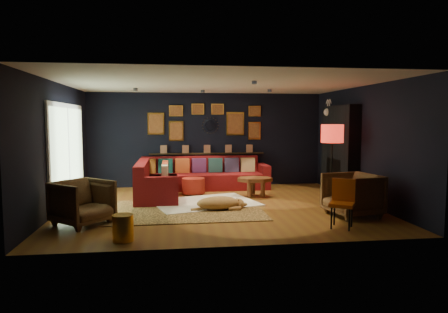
{
  "coord_description": "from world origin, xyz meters",
  "views": [
    {
      "loc": [
        -0.99,
        -8.37,
        1.83
      ],
      "look_at": [
        0.16,
        0.3,
        1.05
      ],
      "focal_mm": 32.0,
      "sensor_mm": 36.0,
      "label": 1
    }
  ],
  "objects": [
    {
      "name": "room_walls",
      "position": [
        0.0,
        0.0,
        1.59
      ],
      "size": [
        6.5,
        6.5,
        6.5
      ],
      "color": "black",
      "rests_on": "ground"
    },
    {
      "name": "leopard_rug",
      "position": [
        -0.7,
        -0.3,
        0.01
      ],
      "size": [
        3.1,
        2.22,
        0.02
      ],
      "primitive_type": "cube",
      "rotation": [
        0.0,
        0.0,
        0.0
      ],
      "color": "tan",
      "rests_on": "ground"
    },
    {
      "name": "sliding_door",
      "position": [
        -3.22,
        0.6,
        1.1
      ],
      "size": [
        0.06,
        2.8,
        2.2
      ],
      "color": "white",
      "rests_on": "ground"
    },
    {
      "name": "fireplace",
      "position": [
        3.09,
        0.9,
        1.02
      ],
      "size": [
        0.31,
        1.6,
        2.2
      ],
      "color": "black",
      "rests_on": "ground"
    },
    {
      "name": "shag_rug",
      "position": [
        -0.27,
        0.33,
        0.01
      ],
      "size": [
        2.54,
        2.13,
        0.03
      ],
      "primitive_type": "cube",
      "rotation": [
        0.0,
        0.0,
        0.28
      ],
      "color": "white",
      "rests_on": "ground"
    },
    {
      "name": "gallery_wall",
      "position": [
        -0.01,
        2.72,
        1.81
      ],
      "size": [
        3.15,
        0.04,
        1.02
      ],
      "color": "gold",
      "rests_on": "room_walls"
    },
    {
      "name": "gold_stool",
      "position": [
        -1.73,
        -2.25,
        0.2
      ],
      "size": [
        0.32,
        0.32,
        0.41
      ],
      "primitive_type": "cylinder",
      "color": "gold",
      "rests_on": "ground"
    },
    {
      "name": "armchair_right",
      "position": [
        2.45,
        -1.2,
        0.46
      ],
      "size": [
        0.97,
        1.02,
        0.91
      ],
      "primitive_type": "imported",
      "rotation": [
        0.0,
        0.0,
        -1.39
      ],
      "color": "#A16C3E",
      "rests_on": "ground"
    },
    {
      "name": "deer_head",
      "position": [
        3.14,
        1.4,
        2.05
      ],
      "size": [
        0.5,
        0.28,
        0.45
      ],
      "color": "white",
      "rests_on": "fireplace"
    },
    {
      "name": "coffee_table",
      "position": [
        1.0,
        0.97,
        0.38
      ],
      "size": [
        0.93,
        0.74,
        0.43
      ],
      "rotation": [
        0.0,
        0.0,
        -0.1
      ],
      "color": "brown",
      "rests_on": "shag_rug"
    },
    {
      "name": "floor_lamp",
      "position": [
        2.5,
        -0.05,
        1.48
      ],
      "size": [
        0.48,
        0.48,
        1.75
      ],
      "color": "black",
      "rests_on": "ground"
    },
    {
      "name": "armchair_left",
      "position": [
        -2.55,
        -1.19,
        0.44
      ],
      "size": [
        1.16,
        1.16,
        0.87
      ],
      "primitive_type": "imported",
      "rotation": [
        0.0,
        0.0,
        0.84
      ],
      "color": "#A16C3E",
      "rests_on": "ground"
    },
    {
      "name": "sectional",
      "position": [
        -0.61,
        1.81,
        0.32
      ],
      "size": [
        3.41,
        2.69,
        0.86
      ],
      "color": "maroon",
      "rests_on": "ground"
    },
    {
      "name": "dog",
      "position": [
        -0.05,
        -0.39,
        0.21
      ],
      "size": [
        1.23,
        0.66,
        0.38
      ],
      "primitive_type": null,
      "rotation": [
        0.0,
        0.0,
        0.06
      ],
      "color": "tan",
      "rests_on": "leopard_rug"
    },
    {
      "name": "ledge",
      "position": [
        0.0,
        2.68,
        0.92
      ],
      "size": [
        3.2,
        0.12,
        0.04
      ],
      "primitive_type": "cube",
      "color": "black",
      "rests_on": "room_walls"
    },
    {
      "name": "floor",
      "position": [
        0.0,
        0.0,
        0.0
      ],
      "size": [
        6.5,
        6.5,
        0.0
      ],
      "primitive_type": "plane",
      "color": "brown",
      "rests_on": "ground"
    },
    {
      "name": "ceiling_spots",
      "position": [
        -0.0,
        0.8,
        2.56
      ],
      "size": [
        3.3,
        2.5,
        0.06
      ],
      "color": "black",
      "rests_on": "room_walls"
    },
    {
      "name": "orange_chair",
      "position": [
        1.92,
        -1.94,
        0.49
      ],
      "size": [
        0.54,
        0.54,
        0.83
      ],
      "rotation": [
        0.0,
        0.0,
        -0.56
      ],
      "color": "black",
      "rests_on": "ground"
    },
    {
      "name": "sunburst_mirror",
      "position": [
        0.1,
        2.72,
        1.7
      ],
      "size": [
        0.47,
        0.16,
        0.47
      ],
      "color": "silver",
      "rests_on": "room_walls"
    },
    {
      "name": "pouf",
      "position": [
        -0.45,
        1.5,
        0.22
      ],
      "size": [
        0.57,
        0.57,
        0.37
      ],
      "primitive_type": "cylinder",
      "color": "maroon",
      "rests_on": "shag_rug"
    }
  ]
}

